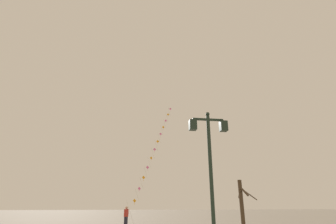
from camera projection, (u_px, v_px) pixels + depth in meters
The scene contains 4 objects.
twin_lantern_lamp_post at pixel (210, 153), 9.61m from camera, with size 1.52×0.28×5.32m.
kite_train at pixel (154, 150), 30.01m from camera, with size 5.65×9.81×15.13m.
kite_flyer at pixel (126, 216), 21.54m from camera, with size 0.40×0.62×1.71m.
bare_tree at pixel (242, 203), 19.12m from camera, with size 1.27×1.76×3.64m.
Camera 1 is at (-0.85, -2.62, 1.85)m, focal length 27.26 mm.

